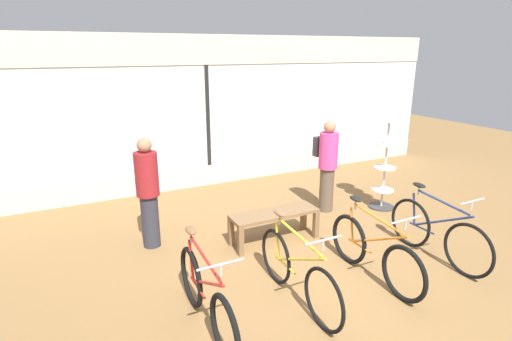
{
  "coord_description": "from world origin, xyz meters",
  "views": [
    {
      "loc": [
        -2.87,
        -3.98,
        2.9
      ],
      "look_at": [
        0.0,
        1.76,
        0.95
      ],
      "focal_mm": 28.0,
      "sensor_mm": 36.0,
      "label": 1
    }
  ],
  "objects_px": {
    "bicycle_far_left": "(206,298)",
    "accessory_rack": "(385,171)",
    "customer_near_rack": "(148,191)",
    "bicycle_left": "(297,272)",
    "bicycle_right": "(373,252)",
    "customer_by_window": "(327,163)",
    "display_bench": "(274,217)",
    "bicycle_far_right": "(437,233)"
  },
  "relations": [
    {
      "from": "bicycle_right",
      "to": "bicycle_far_right",
      "type": "distance_m",
      "value": 1.16
    },
    {
      "from": "accessory_rack",
      "to": "customer_by_window",
      "type": "distance_m",
      "value": 1.13
    },
    {
      "from": "customer_by_window",
      "to": "bicycle_far_right",
      "type": "bearing_deg",
      "value": -81.96
    },
    {
      "from": "bicycle_right",
      "to": "display_bench",
      "type": "xyz_separation_m",
      "value": [
        -0.63,
        1.51,
        0.02
      ]
    },
    {
      "from": "bicycle_far_right",
      "to": "display_bench",
      "type": "xyz_separation_m",
      "value": [
        -1.79,
        1.51,
        -0.01
      ]
    },
    {
      "from": "bicycle_left",
      "to": "display_bench",
      "type": "relative_size",
      "value": 1.25
    },
    {
      "from": "accessory_rack",
      "to": "customer_by_window",
      "type": "relative_size",
      "value": 1.05
    },
    {
      "from": "customer_by_window",
      "to": "accessory_rack",
      "type": "bearing_deg",
      "value": -19.52
    },
    {
      "from": "display_bench",
      "to": "bicycle_far_left",
      "type": "bearing_deg",
      "value": -138.11
    },
    {
      "from": "bicycle_far_left",
      "to": "accessory_rack",
      "type": "height_order",
      "value": "accessory_rack"
    },
    {
      "from": "bicycle_far_left",
      "to": "customer_by_window",
      "type": "height_order",
      "value": "customer_by_window"
    },
    {
      "from": "bicycle_left",
      "to": "customer_by_window",
      "type": "xyz_separation_m",
      "value": [
        2.01,
        2.19,
        0.52
      ]
    },
    {
      "from": "display_bench",
      "to": "customer_by_window",
      "type": "height_order",
      "value": "customer_by_window"
    },
    {
      "from": "customer_near_rack",
      "to": "customer_by_window",
      "type": "distance_m",
      "value": 3.23
    },
    {
      "from": "bicycle_far_right",
      "to": "customer_by_window",
      "type": "height_order",
      "value": "customer_by_window"
    },
    {
      "from": "bicycle_far_left",
      "to": "accessory_rack",
      "type": "distance_m",
      "value": 4.57
    },
    {
      "from": "bicycle_right",
      "to": "bicycle_far_right",
      "type": "height_order",
      "value": "bicycle_far_right"
    },
    {
      "from": "bicycle_far_left",
      "to": "bicycle_right",
      "type": "height_order",
      "value": "bicycle_far_left"
    },
    {
      "from": "bicycle_far_right",
      "to": "accessory_rack",
      "type": "xyz_separation_m",
      "value": [
        0.74,
        1.84,
        0.32
      ]
    },
    {
      "from": "bicycle_left",
      "to": "accessory_rack",
      "type": "height_order",
      "value": "accessory_rack"
    },
    {
      "from": "accessory_rack",
      "to": "customer_near_rack",
      "type": "xyz_separation_m",
      "value": [
        -4.28,
        0.39,
        0.17
      ]
    },
    {
      "from": "bicycle_left",
      "to": "customer_near_rack",
      "type": "relative_size",
      "value": 1.03
    },
    {
      "from": "bicycle_far_left",
      "to": "accessory_rack",
      "type": "xyz_separation_m",
      "value": [
        4.18,
        1.81,
        0.34
      ]
    },
    {
      "from": "bicycle_right",
      "to": "accessory_rack",
      "type": "relative_size",
      "value": 0.97
    },
    {
      "from": "bicycle_right",
      "to": "customer_by_window",
      "type": "xyz_separation_m",
      "value": [
        0.85,
        2.21,
        0.53
      ]
    },
    {
      "from": "bicycle_far_left",
      "to": "customer_by_window",
      "type": "distance_m",
      "value": 3.85
    },
    {
      "from": "display_bench",
      "to": "customer_near_rack",
      "type": "bearing_deg",
      "value": 157.99
    },
    {
      "from": "bicycle_right",
      "to": "display_bench",
      "type": "height_order",
      "value": "bicycle_right"
    },
    {
      "from": "bicycle_far_right",
      "to": "display_bench",
      "type": "height_order",
      "value": "bicycle_far_right"
    },
    {
      "from": "bicycle_far_left",
      "to": "bicycle_right",
      "type": "relative_size",
      "value": 1.02
    },
    {
      "from": "customer_near_rack",
      "to": "bicycle_far_left",
      "type": "bearing_deg",
      "value": -87.39
    },
    {
      "from": "bicycle_far_left",
      "to": "bicycle_right",
      "type": "xyz_separation_m",
      "value": [
        2.28,
        -0.03,
        -0.0
      ]
    },
    {
      "from": "bicycle_left",
      "to": "customer_by_window",
      "type": "height_order",
      "value": "customer_by_window"
    },
    {
      "from": "bicycle_left",
      "to": "display_bench",
      "type": "height_order",
      "value": "bicycle_left"
    },
    {
      "from": "display_bench",
      "to": "bicycle_right",
      "type": "bearing_deg",
      "value": -67.48
    },
    {
      "from": "bicycle_left",
      "to": "bicycle_right",
      "type": "distance_m",
      "value": 1.16
    },
    {
      "from": "bicycle_far_left",
      "to": "bicycle_left",
      "type": "height_order",
      "value": "bicycle_far_left"
    },
    {
      "from": "bicycle_far_left",
      "to": "customer_by_window",
      "type": "relative_size",
      "value": 1.03
    },
    {
      "from": "customer_near_rack",
      "to": "bicycle_left",
      "type": "bearing_deg",
      "value": -60.99
    },
    {
      "from": "bicycle_far_left",
      "to": "accessory_rack",
      "type": "relative_size",
      "value": 0.99
    },
    {
      "from": "bicycle_far_right",
      "to": "display_bench",
      "type": "relative_size",
      "value": 1.23
    },
    {
      "from": "accessory_rack",
      "to": "customer_by_window",
      "type": "height_order",
      "value": "accessory_rack"
    }
  ]
}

